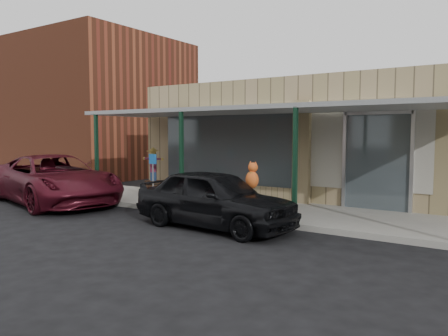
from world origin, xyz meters
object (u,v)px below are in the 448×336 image
Objects in this scene: barrel_scarecrow at (153,177)px; barrel_pumpkin at (201,195)px; handicap_sign at (153,171)px; car_maroon at (54,179)px; parked_sedan at (215,198)px.

barrel_scarecrow is 3.06m from barrel_pumpkin.
car_maroon is (-3.10, -1.49, -0.32)m from handicap_sign.
barrel_scarecrow is 0.29× the size of car_maroon.
parked_sedan reaches higher than barrel_pumpkin.
barrel_pumpkin is 0.15× the size of parked_sedan.
barrel_pumpkin is at bearing -48.90° from car_maroon.
parked_sedan is at bearing -47.00° from barrel_pumpkin.
parked_sedan is 6.64m from car_maroon.
barrel_scarecrow is at bearing 135.36° from handicap_sign.
barrel_scarecrow reaches higher than car_maroon.
barrel_scarecrow is 2.36m from handicap_sign.
barrel_pumpkin is at bearing 33.97° from handicap_sign.
barrel_pumpkin is (2.90, -0.91, -0.35)m from barrel_scarecrow.
parked_sedan is (2.21, -2.37, 0.37)m from barrel_pumpkin.
barrel_pumpkin is 1.73m from handicap_sign.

